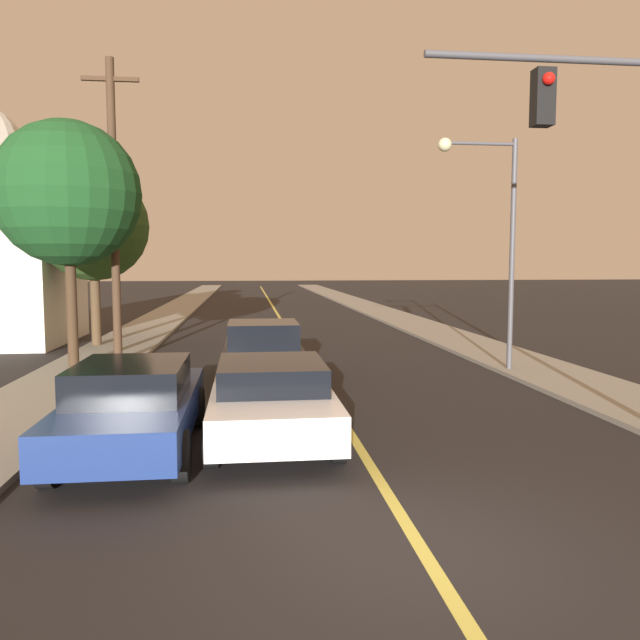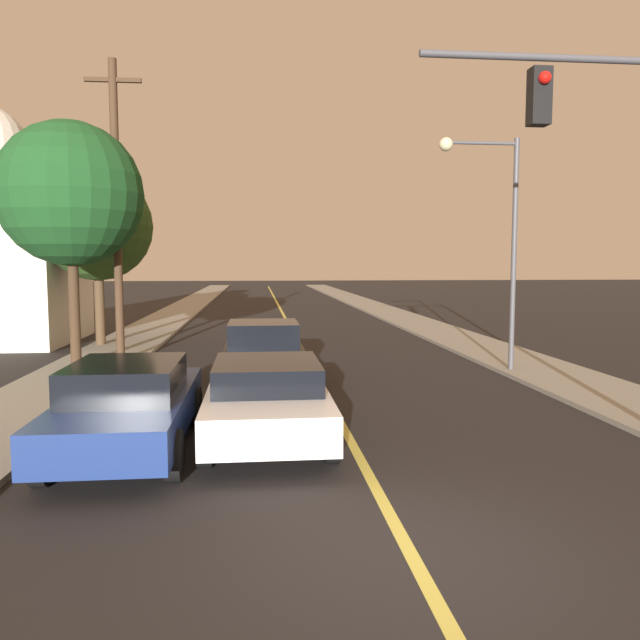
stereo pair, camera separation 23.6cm
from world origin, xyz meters
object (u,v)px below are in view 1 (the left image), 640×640
streetlamp_right (493,218)px  utility_pole_left (114,207)px  car_outer_lane_front (133,405)px  car_near_lane_second (263,352)px  car_near_lane_front (271,396)px  traffic_signal_mast (622,177)px  tree_left_far (68,194)px  tree_left_near (93,226)px

streetlamp_right → utility_pole_left: (-10.34, 2.65, 0.44)m
car_outer_lane_front → utility_pole_left: (-2.00, 8.89, 3.86)m
car_near_lane_second → car_outer_lane_front: bearing=-110.7°
car_near_lane_front → traffic_signal_mast: 6.91m
traffic_signal_mast → streetlamp_right: 6.36m
traffic_signal_mast → streetlamp_right: size_ratio=1.04×
tree_left_far → streetlamp_right: bearing=-8.8°
car_near_lane_second → car_outer_lane_front: 6.20m
streetlamp_right → car_near_lane_second: bearing=-175.9°
car_near_lane_front → tree_left_far: tree_left_far is taller
car_near_lane_second → car_outer_lane_front: (-2.19, -5.80, 0.01)m
car_outer_lane_front → traffic_signal_mast: 8.79m
traffic_signal_mast → car_outer_lane_front: bearing=179.2°
car_outer_lane_front → traffic_signal_mast: bearing=-0.8°
car_near_lane_second → tree_left_far: (-5.22, 2.20, 4.11)m
car_near_lane_second → streetlamp_right: bearing=4.1°
utility_pole_left → tree_left_near: utility_pole_left is taller
car_outer_lane_front → streetlamp_right: size_ratio=0.77×
car_near_lane_front → car_near_lane_second: 5.19m
car_near_lane_second → traffic_signal_mast: (5.80, -5.90, 3.66)m
traffic_signal_mast → car_near_lane_second: bearing=134.5°
streetlamp_right → car_near_lane_front: bearing=-137.6°
tree_left_near → utility_pole_left: bearing=-68.7°
car_near_lane_second → traffic_signal_mast: traffic_signal_mast is taller
utility_pole_left → tree_left_near: bearing=111.3°
utility_pole_left → streetlamp_right: bearing=-14.4°
car_near_lane_front → streetlamp_right: 9.03m
car_outer_lane_front → traffic_signal_mast: size_ratio=0.74×
car_near_lane_front → tree_left_near: bearing=115.1°
car_near_lane_front → traffic_signal_mast: bearing=-7.0°
tree_left_far → utility_pole_left: bearing=41.0°
tree_left_near → car_outer_lane_front: bearing=-74.6°
car_outer_lane_front → utility_pole_left: size_ratio=0.55×
traffic_signal_mast → tree_left_near: (-11.49, 12.83, -0.14)m
streetlamp_right → car_outer_lane_front: bearing=-143.2°
car_near_lane_second → tree_left_far: tree_left_far is taller
tree_left_far → car_near_lane_front: bearing=-54.7°
car_near_lane_second → car_outer_lane_front: size_ratio=0.90×
car_near_lane_front → traffic_signal_mast: (5.80, -0.72, 3.69)m
tree_left_near → tree_left_far: tree_left_far is taller
streetlamp_right → tree_left_far: (-11.37, 1.76, 0.69)m
car_near_lane_second → traffic_signal_mast: 9.05m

